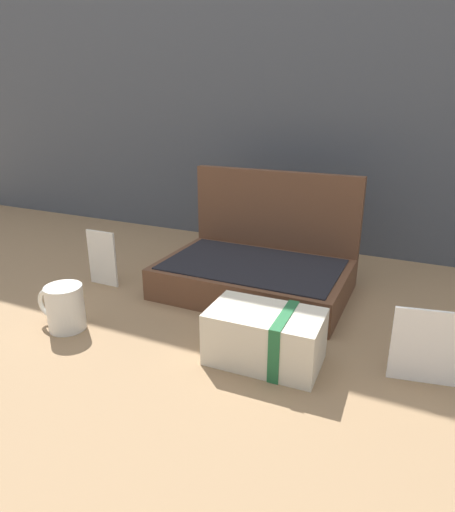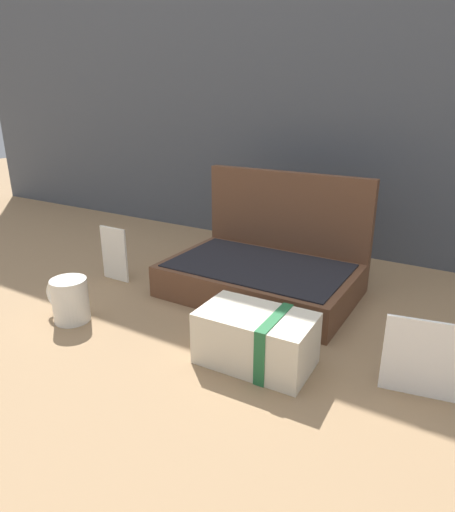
{
  "view_description": "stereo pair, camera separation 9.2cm",
  "coord_description": "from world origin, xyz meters",
  "px_view_note": "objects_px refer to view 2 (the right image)",
  "views": [
    {
      "loc": [
        0.36,
        -0.8,
        0.46
      ],
      "look_at": [
        -0.0,
        -0.02,
        0.15
      ],
      "focal_mm": 31.0,
      "sensor_mm": 36.0,
      "label": 1
    },
    {
      "loc": [
        0.44,
        -0.76,
        0.46
      ],
      "look_at": [
        -0.0,
        -0.02,
        0.15
      ],
      "focal_mm": 31.0,
      "sensor_mm": 36.0,
      "label": 2
    }
  ],
  "objects_px": {
    "open_suitcase": "(265,267)",
    "info_card_left": "(423,359)",
    "coffee_mug": "(70,300)",
    "cream_toiletry_bag": "(257,339)",
    "poster_card_right": "(114,254)"
  },
  "relations": [
    {
      "from": "open_suitcase",
      "to": "info_card_left",
      "type": "relative_size",
      "value": 3.32
    },
    {
      "from": "info_card_left",
      "to": "coffee_mug",
      "type": "bearing_deg",
      "value": 178.96
    },
    {
      "from": "cream_toiletry_bag",
      "to": "poster_card_right",
      "type": "distance_m",
      "value": 0.53
    },
    {
      "from": "info_card_left",
      "to": "poster_card_right",
      "type": "height_order",
      "value": "poster_card_right"
    },
    {
      "from": "info_card_left",
      "to": "poster_card_right",
      "type": "distance_m",
      "value": 0.79
    },
    {
      "from": "coffee_mug",
      "to": "info_card_left",
      "type": "distance_m",
      "value": 0.71
    },
    {
      "from": "cream_toiletry_bag",
      "to": "coffee_mug",
      "type": "bearing_deg",
      "value": -171.82
    },
    {
      "from": "info_card_left",
      "to": "poster_card_right",
      "type": "xyz_separation_m",
      "value": [
        -0.78,
        0.11,
        0.0
      ]
    },
    {
      "from": "poster_card_right",
      "to": "open_suitcase",
      "type": "bearing_deg",
      "value": 20.39
    },
    {
      "from": "open_suitcase",
      "to": "cream_toiletry_bag",
      "type": "distance_m",
      "value": 0.33
    },
    {
      "from": "cream_toiletry_bag",
      "to": "info_card_left",
      "type": "height_order",
      "value": "info_card_left"
    },
    {
      "from": "open_suitcase",
      "to": "poster_card_right",
      "type": "relative_size",
      "value": 3.11
    },
    {
      "from": "cream_toiletry_bag",
      "to": "poster_card_right",
      "type": "bearing_deg",
      "value": 162.58
    },
    {
      "from": "cream_toiletry_bag",
      "to": "info_card_left",
      "type": "xyz_separation_m",
      "value": [
        0.27,
        0.05,
        0.02
      ]
    },
    {
      "from": "cream_toiletry_bag",
      "to": "info_card_left",
      "type": "distance_m",
      "value": 0.28
    }
  ]
}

